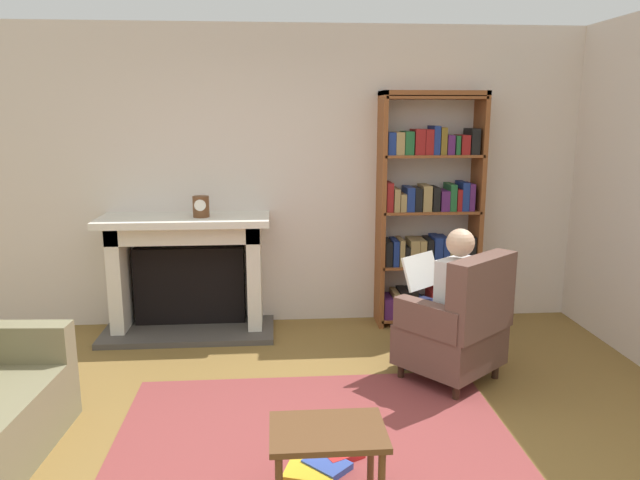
{
  "coord_description": "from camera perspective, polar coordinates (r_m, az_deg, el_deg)",
  "views": [
    {
      "loc": [
        -0.22,
        -2.92,
        1.93
      ],
      "look_at": [
        0.1,
        1.2,
        1.05
      ],
      "focal_mm": 33.46,
      "sensor_mm": 36.0,
      "label": 1
    }
  ],
  "objects": [
    {
      "name": "mantel_clock",
      "position": [
        5.21,
        -11.32,
        3.15
      ],
      "size": [
        0.14,
        0.14,
        0.18
      ],
      "color": "brown",
      "rests_on": "fireplace"
    },
    {
      "name": "bookshelf",
      "position": [
        5.51,
        10.34,
        2.26
      ],
      "size": [
        0.93,
        0.32,
        2.12
      ],
      "color": "brown",
      "rests_on": "ground"
    },
    {
      "name": "back_wall",
      "position": [
        5.5,
        -2.14,
        5.96
      ],
      "size": [
        5.6,
        0.1,
        2.7
      ],
      "primitive_type": "cube",
      "color": "beige",
      "rests_on": "ground"
    },
    {
      "name": "armchair_reading",
      "position": [
        4.46,
        13.09,
        -8.04
      ],
      "size": [
        0.89,
        0.88,
        0.97
      ],
      "rotation": [
        0.0,
        0.0,
        3.83
      ],
      "color": "#331E14",
      "rests_on": "ground"
    },
    {
      "name": "side_table",
      "position": [
        3.04,
        0.74,
        -18.77
      ],
      "size": [
        0.56,
        0.39,
        0.44
      ],
      "color": "brown",
      "rests_on": "ground"
    },
    {
      "name": "seated_reader",
      "position": [
        4.46,
        11.94,
        -5.32
      ],
      "size": [
        0.57,
        0.59,
        1.14
      ],
      "rotation": [
        0.0,
        0.0,
        3.83
      ],
      "color": "silver",
      "rests_on": "ground"
    },
    {
      "name": "ground",
      "position": [
        3.5,
        -0.12,
        -21.38
      ],
      "size": [
        14.0,
        14.0,
        0.0
      ],
      "primitive_type": "plane",
      "color": "olive"
    },
    {
      "name": "scattered_books",
      "position": [
        3.53,
        0.62,
        -20.57
      ],
      "size": [
        0.48,
        0.41,
        0.04
      ],
      "color": "red",
      "rests_on": "area_rug"
    },
    {
      "name": "fireplace",
      "position": [
        5.45,
        -12.51,
        -2.8
      ],
      "size": [
        1.5,
        0.64,
        1.06
      ],
      "color": "#4C4742",
      "rests_on": "ground"
    },
    {
      "name": "area_rug",
      "position": [
        3.75,
        -0.48,
        -18.79
      ],
      "size": [
        2.4,
        1.8,
        0.01
      ],
      "primitive_type": "cube",
      "color": "brown",
      "rests_on": "ground"
    }
  ]
}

